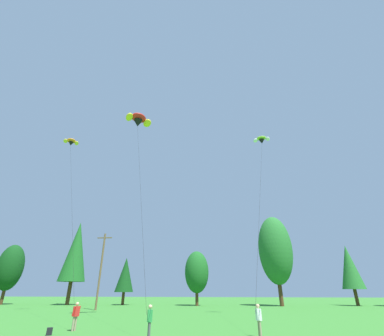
% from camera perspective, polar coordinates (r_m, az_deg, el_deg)
% --- Properties ---
extents(treeline_tree_a, '(4.68, 4.68, 10.67)m').
position_cam_1_polar(treeline_tree_a, '(65.81, -33.92, -16.95)').
color(treeline_tree_a, '#472D19').
rests_on(treeline_tree_a, ground_plane).
extents(treeline_tree_b, '(4.88, 4.88, 14.92)m').
position_cam_1_polar(treeline_tree_b, '(59.31, -23.22, -15.76)').
color(treeline_tree_b, '#472D19').
rests_on(treeline_tree_b, ground_plane).
extents(treeline_tree_c, '(3.38, 3.38, 8.11)m').
position_cam_1_polar(treeline_tree_c, '(55.96, -13.87, -20.97)').
color(treeline_tree_c, '#472D19').
rests_on(treeline_tree_c, ground_plane).
extents(treeline_tree_d, '(4.21, 4.21, 8.94)m').
position_cam_1_polar(treeline_tree_d, '(51.76, 1.00, -21.01)').
color(treeline_tree_d, '#472D19').
rests_on(treeline_tree_d, ground_plane).
extents(treeline_tree_e, '(5.83, 5.83, 14.93)m').
position_cam_1_polar(treeline_tree_e, '(52.76, 17.12, -16.10)').
color(treeline_tree_e, '#472D19').
rests_on(treeline_tree_e, ground_plane).
extents(treeline_tree_f, '(3.79, 3.79, 9.97)m').
position_cam_1_polar(treeline_tree_f, '(58.95, 30.22, -17.54)').
color(treeline_tree_f, '#472D19').
rests_on(treeline_tree_f, ground_plane).
extents(utility_pole, '(2.20, 0.26, 10.04)m').
position_cam_1_polar(utility_pole, '(42.54, -18.63, -19.29)').
color(utility_pole, brown).
rests_on(utility_pole, ground_plane).
extents(kite_flyer_near, '(0.36, 0.60, 1.69)m').
position_cam_1_polar(kite_flyer_near, '(21.73, -23.25, -26.37)').
color(kite_flyer_near, gray).
rests_on(kite_flyer_near, ground_plane).
extents(kite_flyer_mid, '(0.39, 0.60, 1.69)m').
position_cam_1_polar(kite_flyer_mid, '(17.02, -8.90, -28.88)').
color(kite_flyer_mid, '#4C4C51').
rests_on(kite_flyer_mid, ground_plane).
extents(kite_flyer_far, '(0.32, 0.59, 1.69)m').
position_cam_1_polar(kite_flyer_far, '(18.06, 13.87, -28.25)').
color(kite_flyer_far, gray).
rests_on(kite_flyer_far, ground_plane).
extents(parafoil_kite_high_orange, '(12.22, 13.32, 21.33)m').
position_cam_1_polar(parafoil_kite_high_orange, '(42.96, -24.09, 4.96)').
color(parafoil_kite_high_orange, orange).
extents(parafoil_kite_mid_red_yellow, '(6.87, 11.73, 20.96)m').
position_cam_1_polar(parafoil_kite_mid_red_yellow, '(34.06, -11.22, 9.83)').
color(parafoil_kite_mid_red_yellow, red).
extents(parafoil_kite_far_lime_white, '(4.66, 12.65, 18.83)m').
position_cam_1_polar(parafoil_kite_far_lime_white, '(34.92, 14.42, 5.72)').
color(parafoil_kite_far_lime_white, '#93D633').
extents(backpack, '(0.40, 0.37, 0.40)m').
position_cam_1_polar(backpack, '(20.44, -27.81, -28.13)').
color(backpack, black).
rests_on(backpack, ground_plane).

